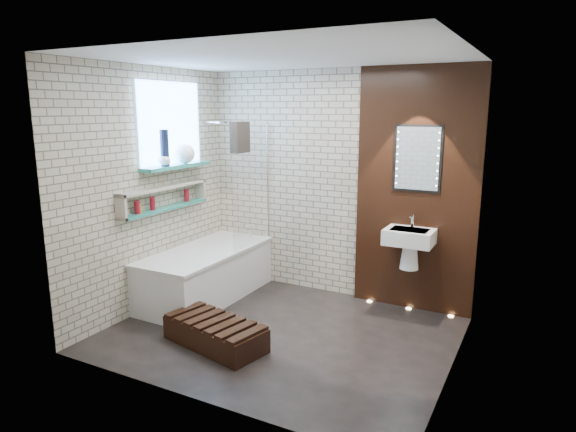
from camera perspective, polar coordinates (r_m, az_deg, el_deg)
The scene contains 15 objects.
ground at distance 5.06m, azimuth -0.81°, elevation -13.18°, with size 3.20×3.20×0.00m, color black.
room_shell at distance 4.65m, azimuth -0.86°, elevation 1.47°, with size 3.24×3.20×2.60m.
walnut_panel at distance 5.49m, azimuth 14.37°, elevation 2.72°, with size 1.30×0.06×2.60m, color black.
clerestory_window at distance 5.77m, azimuth -13.15°, elevation 9.22°, with size 0.18×1.00×0.94m.
display_niche at distance 5.67m, azimuth -13.83°, elevation 2.00°, with size 0.14×1.30×0.26m.
bathtub at distance 5.92m, azimuth -9.23°, elevation -6.45°, with size 0.79×1.74×0.70m.
bath_screen at distance 5.85m, azimuth -4.17°, elevation 3.42°, with size 0.01×0.78×1.40m, color white.
towel at distance 5.60m, azimuth -5.47°, elevation 8.88°, with size 0.10×0.26×0.34m, color #292321.
shower_head at distance 6.07m, azimuth -7.48°, elevation 10.49°, with size 0.18×0.18×0.02m, color silver.
washbasin at distance 5.41m, azimuth 13.60°, elevation -2.91°, with size 0.50×0.36×0.58m.
led_mirror at distance 5.41m, azimuth 14.47°, elevation 6.32°, with size 0.50×0.02×0.70m.
walnut_step at distance 4.84m, azimuth -8.25°, elevation -13.09°, with size 0.99×0.44×0.22m, color black.
niche_bottles at distance 5.58m, azimuth -14.68°, elevation 1.47°, with size 0.06×0.85×0.15m.
sill_vases at distance 5.76m, azimuth -12.32°, elevation 6.96°, with size 0.22×0.52×0.39m.
floor_uplights at distance 5.77m, azimuth 13.53°, elevation -10.16°, with size 0.96×0.06×0.01m.
Camera 1 is at (2.19, -4.01, 2.15)m, focal length 31.34 mm.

